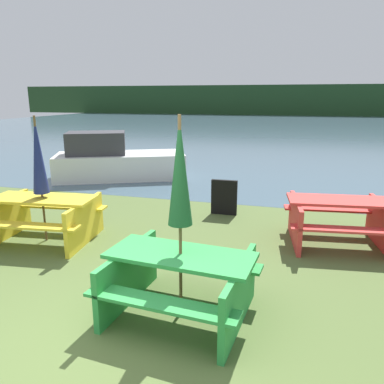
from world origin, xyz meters
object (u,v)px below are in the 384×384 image
object	(u,v)px
picnic_table_yellow	(44,214)
umbrella_darkgreen	(180,173)
picnic_table_red	(338,217)
umbrella_navy	(38,156)
boat	(116,161)
signboard	(224,197)
picnic_table_green	(181,278)

from	to	relation	value
picnic_table_yellow	umbrella_darkgreen	distance (m)	3.55
picnic_table_yellow	picnic_table_red	size ratio (longest dim) A/B	1.04
picnic_table_red	umbrella_navy	distance (m)	5.14
picnic_table_yellow	umbrella_darkgreen	xyz separation A→B (m)	(2.96, -1.56, 1.20)
boat	signboard	xyz separation A→B (m)	(3.91, -2.76, -0.16)
picnic_table_yellow	umbrella_navy	size ratio (longest dim) A/B	0.89
umbrella_navy	picnic_table_yellow	bearing A→B (deg)	-135.00
picnic_table_yellow	umbrella_darkgreen	size ratio (longest dim) A/B	0.84
umbrella_darkgreen	signboard	size ratio (longest dim) A/B	3.04
picnic_table_yellow	picnic_table_green	bearing A→B (deg)	-27.74
picnic_table_yellow	signboard	world-z (taller)	picnic_table_yellow
picnic_table_green	signboard	xyz separation A→B (m)	(-0.23, 3.87, -0.08)
picnic_table_green	umbrella_navy	bearing A→B (deg)	152.26
picnic_table_red	picnic_table_yellow	bearing A→B (deg)	-166.34
signboard	picnic_table_red	bearing A→B (deg)	-27.42
picnic_table_green	picnic_table_yellow	distance (m)	3.34
picnic_table_green	umbrella_darkgreen	bearing A→B (deg)	0.00
umbrella_navy	signboard	distance (m)	3.75
umbrella_navy	boat	bearing A→B (deg)	103.18
picnic_table_green	boat	bearing A→B (deg)	122.04
umbrella_darkgreen	picnic_table_red	bearing A→B (deg)	54.86
umbrella_darkgreen	umbrella_navy	distance (m)	3.35
picnic_table_green	picnic_table_red	size ratio (longest dim) A/B	0.96
picnic_table_green	boat	world-z (taller)	boat
picnic_table_red	umbrella_darkgreen	xyz separation A→B (m)	(-1.93, -2.74, 1.20)
umbrella_darkgreen	umbrella_navy	xyz separation A→B (m)	(-2.96, 1.56, -0.17)
boat	picnic_table_red	bearing A→B (deg)	-57.43
picnic_table_green	signboard	world-z (taller)	same
umbrella_navy	boat	world-z (taller)	umbrella_navy
picnic_table_green	picnic_table_yellow	bearing A→B (deg)	152.26
umbrella_darkgreen	umbrella_navy	bearing A→B (deg)	152.26
picnic_table_red	umbrella_darkgreen	world-z (taller)	umbrella_darkgreen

